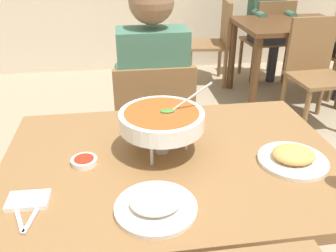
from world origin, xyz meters
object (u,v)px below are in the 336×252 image
at_px(chair_diner_main, 154,128).
at_px(dining_table_far, 289,37).
at_px(chair_bg_right, 215,38).
at_px(chair_bg_corner, 314,66).
at_px(chair_bg_middle, 269,36).
at_px(sauce_dish, 84,161).
at_px(patron_bg_middle, 267,14).
at_px(appetizer_plate, 293,157).
at_px(dining_table_main, 174,184).
at_px(diner_main, 152,87).
at_px(rice_plate, 156,204).
at_px(curry_bowl, 162,120).

distance_m(chair_diner_main, dining_table_far, 2.06).
bearing_deg(chair_diner_main, chair_bg_right, 65.88).
bearing_deg(chair_bg_right, chair_bg_corner, -62.02).
relative_size(chair_bg_right, chair_bg_corner, 1.00).
bearing_deg(chair_bg_right, chair_bg_middle, -2.03).
xyz_separation_m(sauce_dish, patron_bg_middle, (1.77, 2.71, -0.03)).
bearing_deg(appetizer_plate, chair_bg_corner, 58.23).
distance_m(chair_diner_main, patron_bg_middle, 2.49).
bearing_deg(chair_bg_right, dining_table_main, -108.25).
relative_size(appetizer_plate, chair_bg_corner, 0.27).
bearing_deg(chair_bg_corner, diner_main, -149.05).
xyz_separation_m(dining_table_far, chair_bg_middle, (0.03, 0.53, -0.12)).
distance_m(sauce_dish, patron_bg_middle, 3.24).
distance_m(chair_bg_middle, chair_bg_right, 0.61).
xyz_separation_m(rice_plate, dining_table_far, (1.56, 2.42, -0.16)).
distance_m(rice_plate, chair_bg_right, 3.14).
xyz_separation_m(chair_diner_main, chair_bg_right, (0.89, 1.99, 0.00)).
bearing_deg(patron_bg_middle, sauce_dish, -123.19).
distance_m(chair_bg_right, patron_bg_middle, 0.61).
xyz_separation_m(chair_bg_corner, patron_bg_middle, (-0.01, 1.09, 0.24)).
bearing_deg(chair_bg_corner, curry_bowl, -133.64).
height_order(rice_plate, chair_bg_right, chair_bg_right).
bearing_deg(chair_bg_right, chair_diner_main, -114.12).
bearing_deg(appetizer_plate, patron_bg_middle, 69.42).
height_order(dining_table_main, chair_diner_main, chair_diner_main).
xyz_separation_m(sauce_dish, chair_bg_middle, (1.81, 2.68, -0.27)).
bearing_deg(diner_main, dining_table_main, -90.00).
height_order(chair_bg_middle, chair_bg_corner, same).
height_order(diner_main, rice_plate, diner_main).
bearing_deg(dining_table_far, sauce_dish, -129.68).
xyz_separation_m(diner_main, patron_bg_middle, (1.46, 1.97, 0.00)).
bearing_deg(sauce_dish, rice_plate, -51.15).
bearing_deg(curry_bowl, chair_bg_right, 70.72).
relative_size(rice_plate, chair_bg_corner, 0.27).
relative_size(curry_bowl, dining_table_far, 0.33).
xyz_separation_m(curry_bowl, sauce_dish, (-0.28, -0.04, -0.12)).
height_order(appetizer_plate, chair_bg_middle, chair_bg_middle).
bearing_deg(rice_plate, patron_bg_middle, 62.48).
bearing_deg(curry_bowl, chair_diner_main, 86.79).
relative_size(chair_bg_corner, patron_bg_middle, 0.69).
xyz_separation_m(curry_bowl, chair_bg_right, (0.93, 2.66, -0.39)).
relative_size(dining_table_main, chair_bg_right, 1.35).
relative_size(chair_diner_main, rice_plate, 3.75).
xyz_separation_m(dining_table_main, patron_bg_middle, (1.46, 2.72, 0.10)).
relative_size(diner_main, appetizer_plate, 5.46).
xyz_separation_m(appetizer_plate, chair_bg_middle, (1.09, 2.77, -0.28)).
xyz_separation_m(chair_diner_main, diner_main, (0.00, 0.03, 0.24)).
xyz_separation_m(curry_bowl, dining_table_far, (1.50, 2.11, -0.27)).
distance_m(diner_main, curry_bowl, 0.71).
xyz_separation_m(rice_plate, sauce_dish, (-0.22, 0.27, -0.01)).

